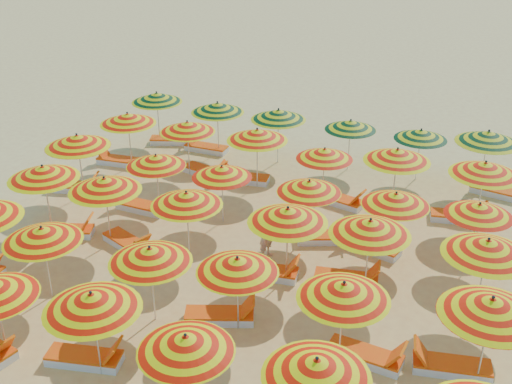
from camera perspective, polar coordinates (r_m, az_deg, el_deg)
ground at (r=19.11m, az=-0.51°, el=-4.93°), size 120.00×120.00×0.00m
umbrella_2 at (r=13.98m, az=-14.39°, el=-9.42°), size 2.30×2.30×2.22m
umbrella_3 at (r=12.79m, az=-6.27°, el=-13.25°), size 2.08×2.08×2.06m
umbrella_4 at (r=12.11m, az=5.41°, el=-15.29°), size 2.41×2.41×2.17m
umbrella_7 at (r=16.92m, az=-18.48°, el=-3.60°), size 2.46×2.46×2.12m
umbrella_8 at (r=15.41m, az=-9.41°, el=-5.54°), size 2.63×2.63×2.13m
umbrella_9 at (r=14.94m, az=-1.67°, el=-6.51°), size 2.36×2.36×2.08m
umbrella_10 at (r=14.05m, az=7.80°, el=-8.70°), size 2.59×2.59×2.18m
umbrella_11 at (r=14.12m, az=20.20°, el=-9.56°), size 2.37×2.37×2.31m
umbrella_12 at (r=20.08m, az=-18.41°, el=1.65°), size 2.27×2.27×2.26m
umbrella_13 at (r=18.86m, az=-13.31°, el=0.65°), size 2.49×2.49×2.24m
umbrella_14 at (r=17.82m, az=-6.20°, el=-0.61°), size 2.58×2.58×2.15m
umbrella_15 at (r=16.69m, az=2.84°, el=-2.08°), size 2.81×2.81×2.26m
umbrella_16 at (r=16.43m, az=10.11°, el=-3.10°), size 2.17×2.17×2.23m
umbrella_17 at (r=16.21m, az=19.89°, el=-4.65°), size 2.28×2.28×2.28m
umbrella_18 at (r=22.07m, az=-15.60°, el=4.40°), size 2.69×2.69×2.30m
umbrella_19 at (r=20.61m, az=-8.88°, el=2.77°), size 2.50×2.50×2.03m
umbrella_20 at (r=19.71m, az=-3.05°, el=1.80°), size 2.34×2.34×1.98m
umbrella_21 at (r=18.73m, az=4.75°, el=0.49°), size 2.39×2.39×2.02m
umbrella_22 at (r=18.32m, az=12.32°, el=-0.62°), size 1.96×1.96×2.05m
umbrella_23 at (r=18.50m, az=19.22°, el=-1.50°), size 2.23×2.23×1.98m
umbrella_24 at (r=24.03m, az=-11.34°, el=6.42°), size 2.72×2.72×2.19m
umbrella_25 at (r=23.08m, az=-6.12°, el=5.78°), size 2.01×2.01×2.12m
umbrella_26 at (r=21.94m, az=0.11°, el=5.10°), size 2.78×2.78×2.23m
umbrella_27 at (r=21.07m, az=6.11°, el=3.39°), size 2.01×2.01×1.99m
umbrella_28 at (r=20.73m, az=12.45°, el=3.22°), size 2.78×2.78×2.26m
umbrella_29 at (r=20.52m, az=19.68°, el=1.98°), size 2.17×2.17×2.25m
umbrella_30 at (r=26.29m, az=-8.82°, el=8.31°), size 2.29×2.29×2.16m
umbrella_31 at (r=24.83m, az=-3.45°, el=7.51°), size 2.64×2.64×2.17m
umbrella_32 at (r=23.98m, az=2.00°, el=6.89°), size 2.68×2.68×2.19m
umbrella_33 at (r=23.68m, az=8.40°, el=5.91°), size 2.48×2.48×1.99m
umbrella_34 at (r=23.33m, az=14.44°, el=4.98°), size 2.40×2.40×1.98m
umbrella_35 at (r=22.98m, az=19.94°, el=4.62°), size 2.58×2.58×2.29m
lounger_1 at (r=15.43m, az=-14.85°, el=-14.05°), size 1.81×0.88×0.69m
lounger_5 at (r=16.17m, az=-3.10°, el=-10.90°), size 1.83×1.11×0.69m
lounger_6 at (r=15.21m, az=9.83°, el=-14.13°), size 1.79×0.81×0.69m
lounger_7 at (r=15.37m, az=16.83°, el=-14.56°), size 1.80×0.83×0.69m
lounger_8 at (r=20.49m, az=-16.48°, el=-3.32°), size 1.83×1.08×0.69m
lounger_9 at (r=19.40m, az=-11.31°, el=-4.47°), size 1.82×1.24×0.69m
lounger_10 at (r=17.74m, az=1.11°, el=-7.09°), size 1.78×0.75×0.69m
lounger_11 at (r=17.62m, az=8.16°, el=-7.65°), size 1.80×0.81×0.69m
lounger_12 at (r=23.25m, az=-15.75°, el=0.46°), size 1.82×0.96×0.69m
lounger_13 at (r=21.42m, az=-10.24°, el=-1.23°), size 1.77×0.72×0.69m
lounger_14 at (r=19.44m, az=6.33°, el=-3.99°), size 1.83×1.15×0.69m
lounger_15 at (r=19.20m, az=10.11°, el=-4.70°), size 1.83×1.05×0.69m
lounger_16 at (r=25.00m, az=-12.13°, el=2.76°), size 1.76×0.68×0.69m
lounger_17 at (r=23.61m, az=-4.47°, el=1.85°), size 1.82×1.02×0.69m
lounger_18 at (r=23.04m, az=-1.11°, el=1.28°), size 1.78×0.76×0.69m
lounger_19 at (r=21.64m, az=7.45°, el=-0.71°), size 1.82×1.03×0.69m
lounger_20 at (r=21.45m, az=17.64°, el=-2.09°), size 1.80×0.83×0.69m
lounger_21 at (r=26.61m, az=-7.43°, el=4.61°), size 1.83×1.08×0.69m
lounger_22 at (r=25.72m, az=-4.53°, el=3.97°), size 1.75×0.64×0.69m
lounger_23 at (r=23.57m, az=20.44°, el=0.11°), size 1.82×0.95×0.69m
beachgoer_a at (r=18.26m, az=0.97°, el=-3.69°), size 0.50×0.64×1.57m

